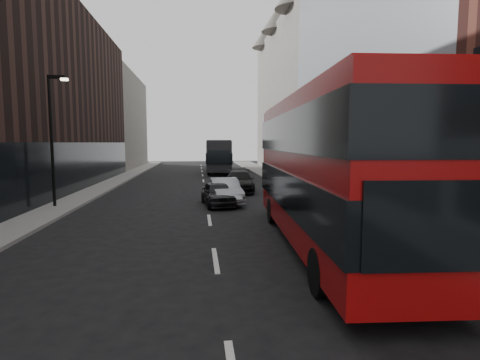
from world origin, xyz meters
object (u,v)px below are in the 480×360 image
object	(u,v)px
grey_bus	(220,155)
car_b	(225,191)
red_bus	(327,165)
car_c	(239,181)
street_lamp	(53,132)
car_a	(218,193)

from	to	relation	value
grey_bus	car_b	distance (m)	23.21
grey_bus	car_b	xyz separation A→B (m)	(-1.17, -23.14, -1.32)
red_bus	car_c	distance (m)	15.23
street_lamp	car_c	bearing A→B (deg)	29.25
street_lamp	red_bus	xyz separation A→B (m)	(12.04, -9.03, -1.35)
red_bus	car_a	bearing A→B (deg)	112.78
car_b	car_c	xyz separation A→B (m)	(1.44, 5.22, 0.01)
car_a	car_b	bearing A→B (deg)	51.38
street_lamp	car_b	distance (m)	9.92
street_lamp	grey_bus	bearing A→B (deg)	66.42
car_a	car_b	size ratio (longest dim) A/B	0.90
car_a	red_bus	bearing A→B (deg)	-76.82
grey_bus	car_c	distance (m)	17.97
red_bus	car_c	xyz separation A→B (m)	(-1.33, 15.03, -2.08)
car_b	car_a	bearing A→B (deg)	-128.24
grey_bus	car_c	xyz separation A→B (m)	(0.27, -17.92, -1.31)
red_bus	car_b	size ratio (longest dim) A/B	2.83
grey_bus	car_b	bearing A→B (deg)	-88.10
street_lamp	red_bus	bearing A→B (deg)	-36.86
grey_bus	car_a	distance (m)	23.92
grey_bus	car_a	size ratio (longest dim) A/B	3.00
grey_bus	car_c	world-z (taller)	grey_bus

